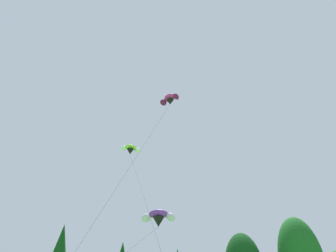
# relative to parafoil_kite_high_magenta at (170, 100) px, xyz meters

# --- Properties ---
(parafoil_kite_high_magenta) EXTENTS (8.43, 11.63, 23.55)m
(parafoil_kite_high_magenta) POSITION_rel_parafoil_kite_high_magenta_xyz_m (0.00, 0.00, 0.00)
(parafoil_kite_high_magenta) COLOR #D12893
(parafoil_kite_mid_lime_white) EXTENTS (7.74, 16.27, 20.36)m
(parafoil_kite_mid_lime_white) POSITION_rel_parafoil_kite_high_magenta_xyz_m (-5.31, 6.41, -3.17)
(parafoil_kite_mid_lime_white) COLOR #93D633
(parafoil_kite_far_purple) EXTENTS (7.74, 12.50, 10.03)m
(parafoil_kite_far_purple) POSITION_rel_parafoil_kite_high_magenta_xyz_m (-1.18, 1.31, -13.68)
(parafoil_kite_far_purple) COLOR purple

